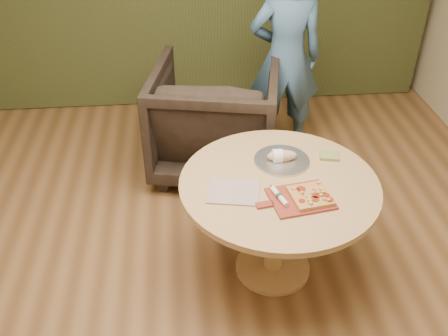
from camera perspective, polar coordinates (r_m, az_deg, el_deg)
name	(u,v)px	position (r m, az deg, el deg)	size (l,w,h in m)	color
room_shell	(218,116)	(2.39, -0.67, 5.99)	(5.04, 6.04, 2.84)	brown
pedestal_table	(278,200)	(3.14, 6.17, -3.62)	(1.22, 1.22, 0.75)	tan
pizza_paddle	(299,199)	(2.92, 8.55, -3.52)	(0.47, 0.33, 0.01)	maroon
flatbread_pizza	(311,196)	(2.92, 9.88, -3.15)	(0.25, 0.25, 0.04)	tan
cutlery_roll	(279,196)	(2.89, 6.33, -3.21)	(0.08, 0.20, 0.03)	white
newspaper	(234,191)	(2.95, 1.11, -2.69)	(0.30, 0.25, 0.01)	silver
serving_tray	(282,160)	(3.23, 6.60, 0.87)	(0.36, 0.36, 0.02)	silver
bread_roll	(281,156)	(3.20, 6.49, 1.40)	(0.19, 0.09, 0.09)	tan
green_packet	(329,156)	(3.32, 11.93, 1.38)	(0.12, 0.10, 0.02)	olive
armchair	(215,114)	(4.21, -0.98, 6.19)	(1.01, 0.95, 1.04)	black
person_standing	(286,58)	(4.42, 7.04, 12.36)	(0.63, 0.42, 1.74)	#41688D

